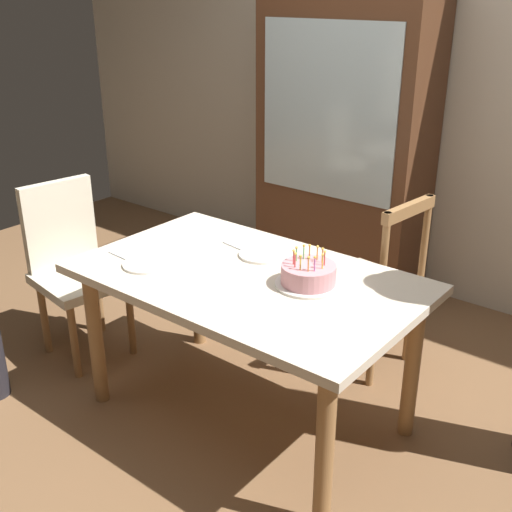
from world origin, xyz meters
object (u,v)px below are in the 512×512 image
object	(u,v)px
dining_table	(247,294)
plate_far_side	(262,254)
birthday_cake	(308,275)
chair_spindle_back	(373,286)
chair_upholstered	(73,260)
china_cabinet	(344,146)
plate_near_celebrant	(147,264)

from	to	relation	value
dining_table	plate_far_side	size ratio (longest dim) A/B	6.81
dining_table	plate_far_side	bearing A→B (deg)	110.11
dining_table	plate_far_side	distance (m)	0.24
birthday_cake	chair_spindle_back	xyz separation A→B (m)	(-0.06, 0.70, -0.33)
birthday_cake	plate_far_side	bearing A→B (deg)	159.45
dining_table	birthday_cake	distance (m)	0.31
chair_upholstered	birthday_cake	bearing A→B (deg)	7.07
chair_upholstered	chair_spindle_back	bearing A→B (deg)	32.79
plate_far_side	chair_spindle_back	xyz separation A→B (m)	(0.29, 0.57, -0.29)
birthday_cake	china_cabinet	bearing A→B (deg)	116.52
plate_far_side	china_cabinet	distance (m)	1.42
china_cabinet	chair_spindle_back	bearing A→B (deg)	-49.02
plate_far_side	chair_upholstered	distance (m)	1.13
birthday_cake	chair_spindle_back	bearing A→B (deg)	94.60
dining_table	chair_spindle_back	xyz separation A→B (m)	(0.21, 0.77, -0.19)
china_cabinet	plate_near_celebrant	bearing A→B (deg)	-88.09
china_cabinet	plate_far_side	bearing A→B (deg)	-73.71
chair_spindle_back	china_cabinet	bearing A→B (deg)	130.98
chair_spindle_back	china_cabinet	world-z (taller)	china_cabinet
plate_near_celebrant	chair_spindle_back	size ratio (longest dim) A/B	0.23
plate_far_side	birthday_cake	bearing A→B (deg)	-20.55
birthday_cake	china_cabinet	world-z (taller)	china_cabinet
china_cabinet	birthday_cake	bearing A→B (deg)	-63.48
plate_near_celebrant	china_cabinet	distance (m)	1.77
birthday_cake	chair_upholstered	distance (m)	1.44
dining_table	plate_near_celebrant	xyz separation A→B (m)	(-0.41, -0.20, 0.10)
plate_far_side	china_cabinet	world-z (taller)	china_cabinet
birthday_cake	chair_upholstered	xyz separation A→B (m)	(-1.41, -0.17, -0.26)
birthday_cake	plate_near_celebrant	xyz separation A→B (m)	(-0.68, -0.28, -0.04)
chair_upholstered	plate_far_side	bearing A→B (deg)	15.95
chair_spindle_back	plate_far_side	bearing A→B (deg)	-116.97
plate_near_celebrant	plate_far_side	world-z (taller)	same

